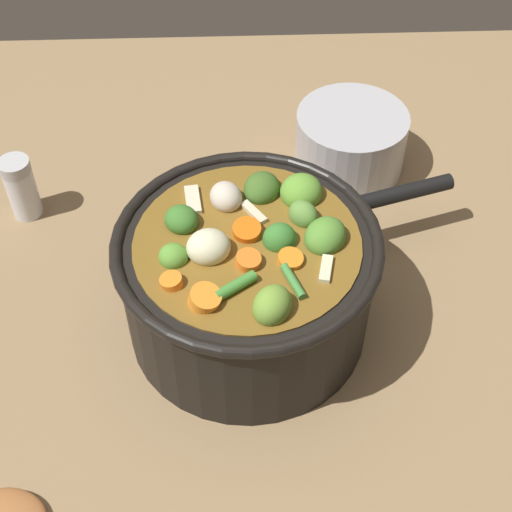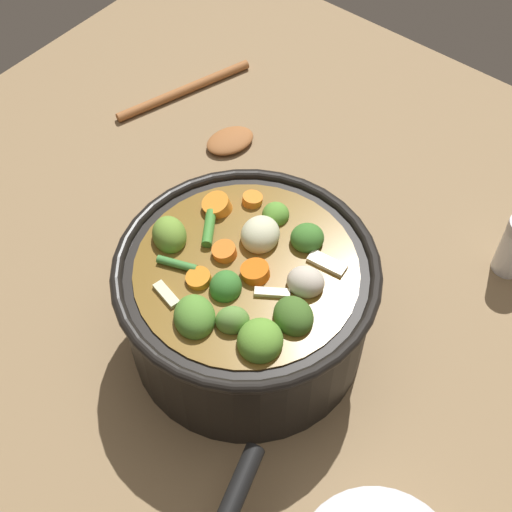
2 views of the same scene
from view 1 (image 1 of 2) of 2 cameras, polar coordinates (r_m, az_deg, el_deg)
The scene contains 4 objects.
ground_plane at distance 0.78m, azimuth -0.60°, elevation -5.08°, with size 1.10×1.10×0.00m, color #8C704C.
cooking_pot at distance 0.73m, azimuth -0.61°, elevation -1.85°, with size 0.26×0.26×0.15m.
salt_shaker at distance 0.91m, azimuth -17.56°, elevation 5.02°, with size 0.04×0.04×0.08m.
small_saucepan at distance 0.93m, azimuth 7.34°, elevation 8.62°, with size 0.22×0.17×0.08m.
Camera 1 is at (0.47, -0.01, 0.63)m, focal length 52.22 mm.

